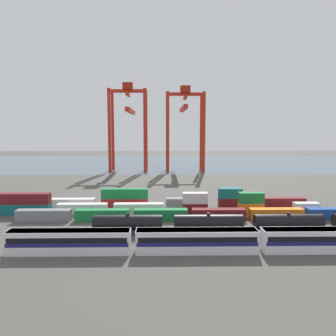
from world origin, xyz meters
TOP-DOWN VIEW (x-y plane):
  - ground_plane at (0.00, 40.00)m, footprint 420.00×420.00m
  - harbour_water at (0.00, 130.83)m, footprint 400.00×110.00m
  - passenger_train at (3.08, -20.98)m, footprint 62.79×3.14m
  - freight_tank_row at (22.33, -11.18)m, footprint 76.97×2.76m
  - shipping_container_0 at (-29.41, -1.19)m, footprint 12.10×2.44m
  - shipping_container_1 at (-16.21, -1.19)m, footprint 12.10×2.44m
  - shipping_container_2 at (-3.01, -1.19)m, footprint 12.10×2.44m
  - shipping_container_3 at (10.18, -1.19)m, footprint 12.10×2.44m
  - shipping_container_4 at (23.38, -1.19)m, footprint 12.10×2.44m
  - shipping_container_5 at (36.58, -1.19)m, footprint 12.10×2.44m
  - shipping_container_6 at (-35.98, 4.77)m, footprint 12.10×2.44m
  - shipping_container_7 at (-35.98, 4.77)m, footprint 12.10×2.44m
  - shipping_container_8 at (-22.19, 4.77)m, footprint 12.10×2.44m
  - shipping_container_9 at (-8.40, 4.77)m, footprint 12.10×2.44m
  - shipping_container_10 at (5.40, 4.77)m, footprint 6.04×2.44m
  - shipping_container_11 at (5.40, 4.77)m, footprint 6.04×2.44m
  - shipping_container_12 at (19.19, 4.77)m, footprint 6.04×2.44m
  - shipping_container_13 at (19.19, 4.77)m, footprint 6.04×2.44m
  - shipping_container_14 at (32.98, 4.77)m, footprint 6.04×2.44m
  - shipping_container_16 at (-26.30, 10.73)m, footprint 12.10×2.44m
  - shipping_container_17 at (-12.45, 10.73)m, footprint 12.10×2.44m
  - shipping_container_18 at (-12.45, 10.73)m, footprint 12.10×2.44m
  - shipping_container_19 at (1.40, 10.73)m, footprint 6.04×2.44m
  - shipping_container_20 at (15.25, 10.73)m, footprint 6.04×2.44m
  - shipping_container_21 at (15.25, 10.73)m, footprint 6.04×2.44m
  - shipping_container_22 at (29.10, 10.73)m, footprint 12.10×2.44m
  - gantry_crane_west at (-19.33, 93.52)m, footprint 18.66×38.78m
  - gantry_crane_central at (8.86, 93.49)m, footprint 19.06×37.96m

SIDE VIEW (x-z plane):
  - ground_plane at x=0.00m, z-range 0.00..0.00m
  - harbour_water at x=0.00m, z-range 0.00..0.01m
  - shipping_container_0 at x=-29.41m, z-range 0.00..2.60m
  - shipping_container_1 at x=-16.21m, z-range 0.00..2.60m
  - shipping_container_2 at x=-3.01m, z-range 0.00..2.60m
  - shipping_container_3 at x=10.18m, z-range 0.00..2.60m
  - shipping_container_4 at x=23.38m, z-range 0.00..2.60m
  - shipping_container_5 at x=36.58m, z-range 0.00..2.60m
  - shipping_container_6 at x=-35.98m, z-range 0.00..2.60m
  - shipping_container_8 at x=-22.19m, z-range 0.00..2.60m
  - shipping_container_9 at x=-8.40m, z-range 0.00..2.60m
  - shipping_container_10 at x=5.40m, z-range 0.00..2.60m
  - shipping_container_12 at x=19.19m, z-range 0.00..2.60m
  - shipping_container_14 at x=32.98m, z-range 0.00..2.60m
  - shipping_container_16 at x=-26.30m, z-range 0.00..2.60m
  - shipping_container_17 at x=-12.45m, z-range 0.00..2.60m
  - shipping_container_19 at x=1.40m, z-range 0.00..2.60m
  - shipping_container_20 at x=15.25m, z-range 0.00..2.60m
  - shipping_container_22 at x=29.10m, z-range 0.00..2.60m
  - freight_tank_row at x=22.33m, z-range -0.14..4.08m
  - passenger_train at x=3.08m, z-range 0.19..4.09m
  - shipping_container_7 at x=-35.98m, z-range 2.60..5.20m
  - shipping_container_11 at x=5.40m, z-range 2.60..5.20m
  - shipping_container_13 at x=19.19m, z-range 2.60..5.20m
  - shipping_container_18 at x=-12.45m, z-range 2.60..5.20m
  - shipping_container_21 at x=15.25m, z-range 2.60..5.20m
  - gantry_crane_central at x=8.86m, z-range 5.21..47.15m
  - gantry_crane_west at x=-19.33m, z-range 4.73..48.14m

